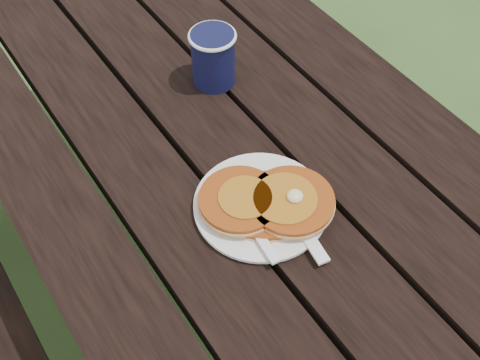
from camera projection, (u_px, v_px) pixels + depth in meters
ground at (209, 297)px, 1.70m from camera, size 60.00×60.00×0.00m
picnic_table at (203, 223)px, 1.42m from camera, size 1.36×1.80×0.75m
plate at (261, 206)px, 0.97m from camera, size 0.24×0.24×0.01m
pancake_stack at (267, 202)px, 0.95m from camera, size 0.20×0.18×0.04m
knife at (296, 218)px, 0.94m from camera, size 0.05×0.18×0.00m
fork at (259, 235)px, 0.92m from camera, size 0.05×0.16×0.01m
coffee_cup at (213, 55)px, 1.11m from camera, size 0.09×0.09×0.11m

